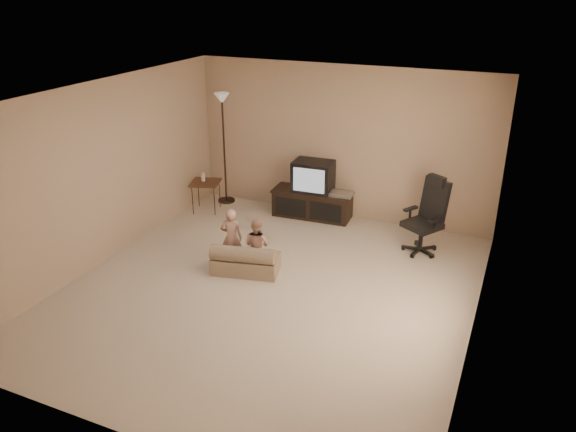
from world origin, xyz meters
name	(u,v)px	position (x,y,z in m)	size (l,w,h in m)	color
floor	(270,290)	(0.00, 0.00, 0.00)	(5.50, 5.50, 0.00)	beige
room_shell	(268,179)	(0.00, 0.00, 1.52)	(5.50, 5.50, 5.50)	silver
tv_stand	(313,194)	(-0.38, 2.49, 0.40)	(1.37, 0.57, 0.96)	black
office_chair	(425,225)	(1.59, 1.94, 0.41)	(0.72, 0.73, 1.14)	black
side_table	(205,183)	(-2.16, 2.01, 0.51)	(0.59, 0.59, 0.71)	brown
floor_lamp	(223,124)	(-2.06, 2.52, 1.41)	(0.30, 0.30, 1.94)	black
child_sofa	(245,261)	(-0.51, 0.30, 0.18)	(0.97, 0.68, 0.44)	gray
toddler_left	(232,237)	(-0.78, 0.43, 0.42)	(0.31, 0.23, 0.85)	tan
toddler_right	(257,245)	(-0.37, 0.40, 0.40)	(0.38, 0.21, 0.79)	tan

